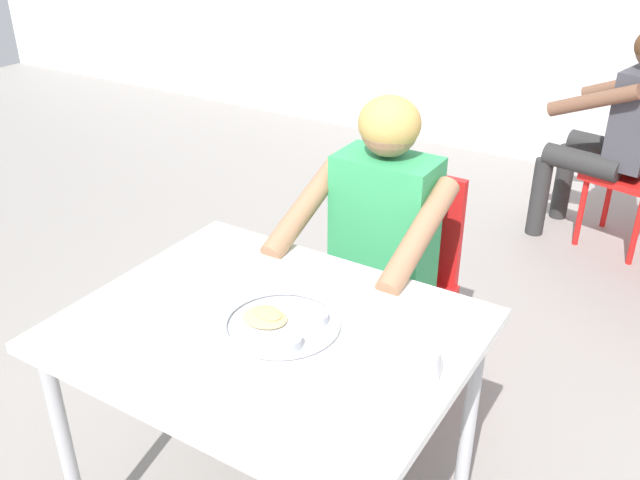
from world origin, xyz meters
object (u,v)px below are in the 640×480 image
object	(u,v)px
table_foreground	(269,350)
patron_background	(621,119)
diner_foreground	(372,244)
chair_foreground	(398,271)
drinking_cup	(424,364)
thali_tray	(283,324)

from	to	relation	value
table_foreground	patron_background	world-z (taller)	patron_background
table_foreground	diner_foreground	bearing A→B (deg)	90.98
chair_foreground	patron_background	world-z (taller)	patron_background
table_foreground	drinking_cup	xyz separation A→B (m)	(0.44, 0.01, 0.13)
drinking_cup	chair_foreground	size ratio (longest dim) A/B	0.10
diner_foreground	patron_background	bearing A→B (deg)	77.11
thali_tray	chair_foreground	xyz separation A→B (m)	(-0.05, 0.82, -0.26)
chair_foreground	patron_background	size ratio (longest dim) A/B	0.74
chair_foreground	patron_background	distance (m)	1.77
drinking_cup	patron_background	bearing A→B (deg)	90.28
table_foreground	chair_foreground	distance (m)	0.85
patron_background	drinking_cup	bearing A→B (deg)	-89.72
table_foreground	drinking_cup	distance (m)	0.46
patron_background	chair_foreground	bearing A→B (deg)	-104.52
table_foreground	thali_tray	world-z (taller)	thali_tray
table_foreground	patron_background	distance (m)	2.57
patron_background	table_foreground	bearing A→B (deg)	-99.63
table_foreground	drinking_cup	bearing A→B (deg)	1.63
thali_tray	patron_background	world-z (taller)	patron_background
thali_tray	patron_background	xyz separation A→B (m)	(0.39, 2.52, -0.06)
patron_background	diner_foreground	bearing A→B (deg)	-102.89
drinking_cup	table_foreground	bearing A→B (deg)	-178.37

